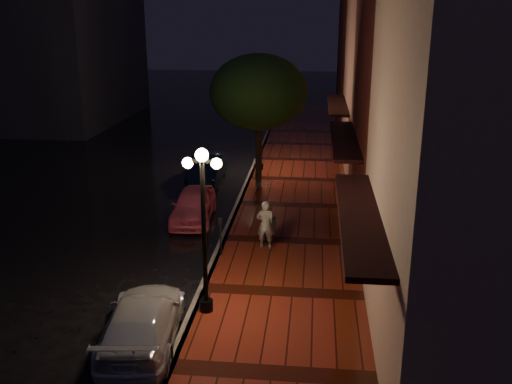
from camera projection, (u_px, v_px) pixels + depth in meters
The scene contains 15 objects.
ground at pixel (224, 242), 19.63m from camera, with size 120.00×120.00×0.00m, color black.
sidewalk at pixel (289, 242), 19.38m from camera, with size 4.50×60.00×0.15m, color #4C190D.
curb at pixel (224, 240), 19.61m from camera, with size 0.25×60.00×0.15m, color #595451.
storefront_near at pixel (504, 177), 11.96m from camera, with size 5.00×8.00×8.50m, color gray.
storefront_mid at pixel (436, 76), 19.17m from camera, with size 5.00×8.00×11.00m, color #511914.
storefront_far at pixel (401, 79), 27.06m from camera, with size 5.00×8.00×9.00m, color #8C5951.
storefront_extra at pixel (380, 54), 36.39m from camera, with size 5.00×12.00×10.00m, color #511914.
streetlamp_near at pixel (204, 222), 14.07m from camera, with size 0.96×0.36×4.31m.
streetlamp_far at pixel (260, 120), 27.35m from camera, with size 0.96×0.36×4.31m.
street_tree at pixel (259, 94), 23.97m from camera, with size 4.16×4.16×5.80m.
pink_car at pixel (193, 205), 21.45m from camera, with size 1.45×3.61×1.23m, color #E85F78.
navy_car at pixel (207, 169), 26.28m from camera, with size 1.38×3.96×1.30m, color black.
silver_car at pixel (142, 321), 13.40m from camera, with size 1.68×4.14×1.20m, color #B8B9C0.
woman_with_umbrella at pixel (266, 205), 18.26m from camera, with size 0.95×0.97×2.28m.
parking_meter at pixel (221, 233), 17.97m from camera, with size 0.12×0.09×1.25m.
Camera 1 is at (3.02, -17.98, 7.55)m, focal length 40.00 mm.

